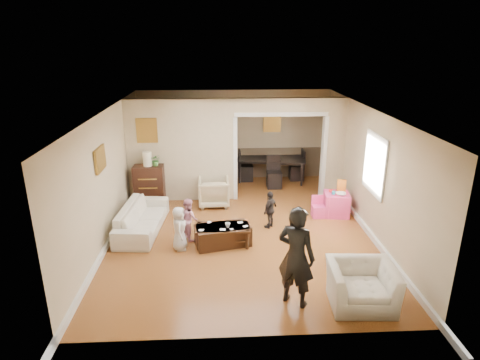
{
  "coord_description": "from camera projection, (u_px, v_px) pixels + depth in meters",
  "views": [
    {
      "loc": [
        -0.44,
        -8.17,
        3.97
      ],
      "look_at": [
        0.0,
        0.2,
        1.05
      ],
      "focal_mm": 30.46,
      "sensor_mm": 36.0,
      "label": 1
    }
  ],
  "objects": [
    {
      "name": "window_pane",
      "position": [
        375.0,
        164.0,
        8.28
      ],
      "size": [
        0.03,
        0.95,
        1.1
      ],
      "primitive_type": "cube",
      "color": "white",
      "rests_on": "ground"
    },
    {
      "name": "craft_papers",
      "position": [
        225.0,
        227.0,
        8.15
      ],
      "size": [
        1.0,
        0.45,
        0.0
      ],
      "color": "white",
      "rests_on": "coffee_table"
    },
    {
      "name": "framed_art_partition",
      "position": [
        147.0,
        130.0,
        9.92
      ],
      "size": [
        0.45,
        0.03,
        0.55
      ],
      "primitive_type": "cube",
      "color": "brown",
      "rests_on": "partition_left"
    },
    {
      "name": "play_bowl",
      "position": [
        341.0,
        194.0,
        9.4
      ],
      "size": [
        0.26,
        0.26,
        0.06
      ],
      "primitive_type": "imported",
      "rotation": [
        0.0,
        0.0,
        -0.13
      ],
      "color": "silver",
      "rests_on": "play_table"
    },
    {
      "name": "sofa",
      "position": [
        142.0,
        218.0,
        8.82
      ],
      "size": [
        0.93,
        2.05,
        0.58
      ],
      "primitive_type": "imported",
      "rotation": [
        0.0,
        0.0,
        1.49
      ],
      "color": "beige",
      "rests_on": "ground"
    },
    {
      "name": "toy_block",
      "position": [
        331.0,
        191.0,
        9.62
      ],
      "size": [
        0.09,
        0.08,
        0.05
      ],
      "primitive_type": "cube",
      "rotation": [
        0.0,
        0.0,
        0.21
      ],
      "color": "red",
      "rests_on": "play_table"
    },
    {
      "name": "potted_plant",
      "position": [
        156.0,
        160.0,
        9.96
      ],
      "size": [
        0.26,
        0.23,
        0.29
      ],
      "primitive_type": "imported",
      "color": "#3F7B36",
      "rests_on": "dresser"
    },
    {
      "name": "table_lamp",
      "position": [
        147.0,
        159.0,
        9.94
      ],
      "size": [
        0.22,
        0.22,
        0.36
      ],
      "primitive_type": "cylinder",
      "color": "#FFF6CF",
      "rests_on": "dresser"
    },
    {
      "name": "cereal_box",
      "position": [
        341.0,
        186.0,
        9.57
      ],
      "size": [
        0.21,
        0.1,
        0.3
      ],
      "primitive_type": "cube",
      "rotation": [
        0.0,
        0.0,
        -0.13
      ],
      "color": "yellow",
      "rests_on": "play_table"
    },
    {
      "name": "framed_art_alcove",
      "position": [
        272.0,
        121.0,
        11.77
      ],
      "size": [
        0.45,
        0.03,
        0.55
      ],
      "primitive_type": "cube",
      "color": "brown"
    },
    {
      "name": "framed_art_sofa_wall",
      "position": [
        100.0,
        159.0,
        7.74
      ],
      "size": [
        0.03,
        0.55,
        0.4
      ],
      "primitive_type": "cube",
      "color": "brown"
    },
    {
      "name": "child_kneel_a",
      "position": [
        179.0,
        229.0,
        7.97
      ],
      "size": [
        0.31,
        0.45,
        0.9
      ],
      "primitive_type": "imported",
      "rotation": [
        0.0,
        0.0,
        1.63
      ],
      "color": "silver",
      "rests_on": "ground"
    },
    {
      "name": "armchair_front",
      "position": [
        361.0,
        285.0,
        6.34
      ],
      "size": [
        1.07,
        0.95,
        0.66
      ],
      "primitive_type": "imported",
      "rotation": [
        0.0,
        0.0,
        -0.06
      ],
      "color": "beige",
      "rests_on": "ground"
    },
    {
      "name": "cyan_cup",
      "position": [
        334.0,
        193.0,
        9.45
      ],
      "size": [
        0.08,
        0.08,
        0.08
      ],
      "primitive_type": "cylinder",
      "color": "#26ABC1",
      "rests_on": "play_table"
    },
    {
      "name": "coffee_cup",
      "position": [
        228.0,
        225.0,
        8.11
      ],
      "size": [
        0.12,
        0.12,
        0.09
      ],
      "primitive_type": "imported",
      "rotation": [
        0.0,
        0.0,
        0.24
      ],
      "color": "silver",
      "rests_on": "coffee_table"
    },
    {
      "name": "coffee_table",
      "position": [
        223.0,
        235.0,
        8.23
      ],
      "size": [
        1.18,
        0.78,
        0.41
      ],
      "primitive_type": "cube",
      "rotation": [
        0.0,
        0.0,
        0.24
      ],
      "color": "#351C10",
      "rests_on": "ground"
    },
    {
      "name": "floor",
      "position": [
        240.0,
        228.0,
        9.03
      ],
      "size": [
        7.0,
        7.0,
        0.0
      ],
      "primitive_type": "plane",
      "color": "#A05D29",
      "rests_on": "ground"
    },
    {
      "name": "play_table",
      "position": [
        336.0,
        204.0,
        9.61
      ],
      "size": [
        0.63,
        0.63,
        0.54
      ],
      "primitive_type": "cube",
      "rotation": [
        0.0,
        0.0,
        -0.13
      ],
      "color": "#DE3A7C",
      "rests_on": "ground"
    },
    {
      "name": "partition_right",
      "position": [
        333.0,
        149.0,
        10.42
      ],
      "size": [
        0.55,
        0.18,
        2.6
      ],
      "primitive_type": "cube",
      "color": "#C3B18F",
      "rests_on": "ground"
    },
    {
      "name": "armchair_back",
      "position": [
        214.0,
        192.0,
        10.15
      ],
      "size": [
        0.76,
        0.78,
        0.69
      ],
      "primitive_type": "imported",
      "rotation": [
        0.0,
        0.0,
        3.16
      ],
      "color": "#C9B78B",
      "rests_on": "ground"
    },
    {
      "name": "child_toddler",
      "position": [
        270.0,
        210.0,
        8.92
      ],
      "size": [
        0.46,
        0.52,
        0.84
      ],
      "primitive_type": "imported",
      "rotation": [
        0.0,
        0.0,
        -2.21
      ],
      "color": "black",
      "rests_on": "ground"
    },
    {
      "name": "partition_header",
      "position": [
        281.0,
        105.0,
        9.99
      ],
      "size": [
        2.22,
        0.18,
        0.35
      ],
      "primitive_type": "cube",
      "color": "#C3B18F",
      "rests_on": "partition_right"
    },
    {
      "name": "adult_person",
      "position": [
        296.0,
        256.0,
        6.2
      ],
      "size": [
        0.72,
        0.67,
        1.65
      ],
      "primitive_type": "imported",
      "rotation": [
        0.0,
        0.0,
        2.54
      ],
      "color": "black",
      "rests_on": "ground"
    },
    {
      "name": "dresser",
      "position": [
        149.0,
        185.0,
        10.16
      ],
      "size": [
        0.74,
        0.41,
        1.01
      ],
      "primitive_type": "cube",
      "color": "#32180F",
      "rests_on": "ground"
    },
    {
      "name": "child_kneel_b",
      "position": [
        189.0,
        219.0,
        8.4
      ],
      "size": [
        0.52,
        0.55,
        0.89
      ],
      "primitive_type": "imported",
      "rotation": [
        0.0,
        0.0,
        2.16
      ],
      "color": "#CC7F94",
      "rests_on": "ground"
    },
    {
      "name": "partition_left",
      "position": [
        182.0,
        151.0,
        10.24
      ],
      "size": [
        2.75,
        0.18,
        2.6
      ],
      "primitive_type": "cube",
      "color": "#C3B18F",
      "rests_on": "ground"
    },
    {
      "name": "dining_table",
      "position": [
        271.0,
        169.0,
        11.98
      ],
      "size": [
        2.14,
        1.44,
        0.69
      ],
      "primitive_type": "imported",
      "rotation": [
        0.0,
        0.0,
        -0.18
      ],
      "color": "black",
      "rests_on": "ground"
    }
  ]
}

